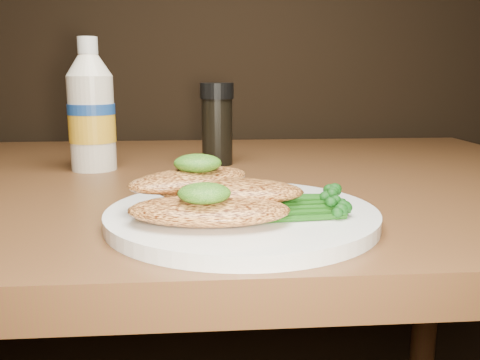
{
  "coord_description": "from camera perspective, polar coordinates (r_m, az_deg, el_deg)",
  "views": [
    {
      "loc": [
        0.02,
        0.3,
        0.9
      ],
      "look_at": [
        0.06,
        0.82,
        0.79
      ],
      "focal_mm": 38.85,
      "sensor_mm": 36.0,
      "label": 1
    }
  ],
  "objects": [
    {
      "name": "chicken_mid",
      "position": [
        0.51,
        -1.33,
        -1.16
      ],
      "size": [
        0.16,
        0.1,
        0.02
      ],
      "primitive_type": "ellipsoid",
      "rotation": [
        0.0,
        0.0,
        -0.2
      ],
      "color": "#E79649",
      "rests_on": "plate"
    },
    {
      "name": "broccolini_bundle",
      "position": [
        0.51,
        5.34,
        -2.4
      ],
      "size": [
        0.14,
        0.11,
        0.02
      ],
      "primitive_type": null,
      "rotation": [
        0.0,
        0.0,
        -0.09
      ],
      "color": "#174A10",
      "rests_on": "plate"
    },
    {
      "name": "pesto_front",
      "position": [
        0.46,
        -3.94,
        -1.46
      ],
      "size": [
        0.05,
        0.04,
        0.02
      ],
      "primitive_type": "ellipsoid",
      "rotation": [
        0.0,
        0.0,
        -0.02
      ],
      "color": "#083709",
      "rests_on": "chicken_front"
    },
    {
      "name": "plate",
      "position": [
        0.52,
        0.21,
        -3.97
      ],
      "size": [
        0.27,
        0.27,
        0.01
      ],
      "primitive_type": "cylinder",
      "color": "white",
      "rests_on": "dining_table"
    },
    {
      "name": "chicken_back",
      "position": [
        0.53,
        -5.51,
        0.05
      ],
      "size": [
        0.15,
        0.13,
        0.02
      ],
      "primitive_type": "ellipsoid",
      "rotation": [
        0.0,
        0.0,
        0.6
      ],
      "color": "#E79649",
      "rests_on": "plate"
    },
    {
      "name": "chicken_front",
      "position": [
        0.47,
        -3.43,
        -3.32
      ],
      "size": [
        0.15,
        0.09,
        0.02
      ],
      "primitive_type": "ellipsoid",
      "rotation": [
        0.0,
        0.0,
        -0.08
      ],
      "color": "#E79649",
      "rests_on": "plate"
    },
    {
      "name": "pepper_grinder",
      "position": [
        0.84,
        -2.53,
        6.14
      ],
      "size": [
        0.07,
        0.07,
        0.13
      ],
      "primitive_type": null,
      "rotation": [
        0.0,
        0.0,
        0.34
      ],
      "color": "black",
      "rests_on": "dining_table"
    },
    {
      "name": "pesto_back",
      "position": [
        0.52,
        -4.69,
        1.86
      ],
      "size": [
        0.06,
        0.05,
        0.02
      ],
      "primitive_type": "ellipsoid",
      "rotation": [
        0.0,
        0.0,
        -0.17
      ],
      "color": "#083709",
      "rests_on": "chicken_back"
    },
    {
      "name": "mayo_bottle",
      "position": [
        0.82,
        -16.05,
        7.95
      ],
      "size": [
        0.09,
        0.09,
        0.2
      ],
      "primitive_type": null,
      "rotation": [
        0.0,
        0.0,
        -0.37
      ],
      "color": "#F1E4CC",
      "rests_on": "dining_table"
    }
  ]
}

